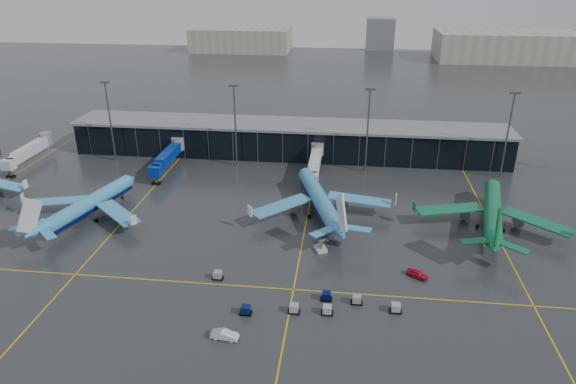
# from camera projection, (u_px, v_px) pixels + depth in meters

# --- Properties ---
(ground) EXTENTS (600.00, 600.00, 0.00)m
(ground) POSITION_uv_depth(u_px,v_px,m) (256.00, 248.00, 114.81)
(ground) COLOR #282B2D
(ground) RESTS_ON ground
(terminal_pier) EXTENTS (142.00, 17.00, 10.70)m
(terminal_pier) POSITION_uv_depth(u_px,v_px,m) (289.00, 139.00, 168.82)
(terminal_pier) COLOR black
(terminal_pier) RESTS_ON ground
(jet_bridges) EXTENTS (94.00, 27.50, 7.20)m
(jet_bridges) POSITION_uv_depth(u_px,v_px,m) (167.00, 157.00, 155.71)
(jet_bridges) COLOR #595B60
(jet_bridges) RESTS_ON ground
(flood_masts) EXTENTS (203.00, 0.50, 25.50)m
(flood_masts) POSITION_uv_depth(u_px,v_px,m) (301.00, 125.00, 153.98)
(flood_masts) COLOR #595B60
(flood_masts) RESTS_ON ground
(distant_hangars) EXTENTS (260.00, 71.00, 22.00)m
(distant_hangars) POSITION_uv_depth(u_px,v_px,m) (397.00, 43.00, 350.75)
(distant_hangars) COLOR #B2AD99
(distant_hangars) RESTS_ON ground
(taxi_lines) EXTENTS (220.00, 120.00, 0.02)m
(taxi_lines) POSITION_uv_depth(u_px,v_px,m) (305.00, 228.00, 123.35)
(taxi_lines) COLOR gold
(taxi_lines) RESTS_ON ground
(airliner_arkefly) EXTENTS (43.75, 47.24, 12.23)m
(airliner_arkefly) POSITION_uv_depth(u_px,v_px,m) (89.00, 194.00, 126.49)
(airliner_arkefly) COLOR #3D93CB
(airliner_arkefly) RESTS_ON ground
(airliner_klm_near) EXTENTS (49.23, 52.70, 13.32)m
(airliner_klm_near) POSITION_uv_depth(u_px,v_px,m) (319.00, 189.00, 128.03)
(airliner_klm_near) COLOR #3C90C4
(airliner_klm_near) RESTS_ON ground
(airliner_aer_lingus) EXTENTS (45.90, 49.80, 13.08)m
(airliner_aer_lingus) POSITION_uv_depth(u_px,v_px,m) (494.00, 202.00, 121.67)
(airliner_aer_lingus) COLOR #0C653D
(airliner_aer_lingus) RESTS_ON ground
(baggage_carts) EXTENTS (37.06, 12.06, 1.70)m
(baggage_carts) POSITION_uv_depth(u_px,v_px,m) (308.00, 301.00, 95.47)
(baggage_carts) COLOR black
(baggage_carts) RESTS_ON ground
(mobile_airstair) EXTENTS (3.22, 3.78, 3.45)m
(mobile_airstair) POSITION_uv_depth(u_px,v_px,m) (321.00, 247.00, 113.58)
(mobile_airstair) COLOR silver
(mobile_airstair) RESTS_ON ground
(service_van_red) EXTENTS (4.68, 3.93, 1.51)m
(service_van_red) POSITION_uv_depth(u_px,v_px,m) (417.00, 274.00, 103.85)
(service_van_red) COLOR #B90E25
(service_van_red) RESTS_ON ground
(service_van_white) EXTENTS (4.87, 2.00, 1.57)m
(service_van_white) POSITION_uv_depth(u_px,v_px,m) (225.00, 335.00, 86.73)
(service_van_white) COLOR silver
(service_van_white) RESTS_ON ground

